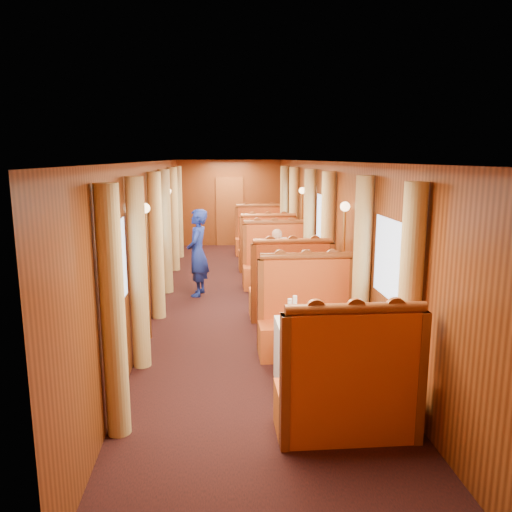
{
  "coord_description": "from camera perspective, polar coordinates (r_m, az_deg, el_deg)",
  "views": [
    {
      "loc": [
        -0.45,
        -8.69,
        2.56
      ],
      "look_at": [
        0.19,
        -1.07,
        1.05
      ],
      "focal_mm": 35.0,
      "sensor_mm": 36.0,
      "label": 1
    }
  ],
  "objects": [
    {
      "name": "teapot_back",
      "position": [
        5.61,
        7.14,
        -7.12
      ],
      "size": [
        0.16,
        0.13,
        0.12
      ],
      "primitive_type": null,
      "rotation": [
        0.0,
        0.0,
        0.21
      ],
      "color": "silver",
      "rests_on": "tea_tray"
    },
    {
      "name": "ceiling",
      "position": [
        8.7,
        -1.85,
        10.77
      ],
      "size": [
        3.0,
        12.0,
        0.01
      ],
      "primitive_type": null,
      "rotation": [
        3.14,
        0.0,
        0.0
      ],
      "color": "silver",
      "rests_on": "wall_left"
    },
    {
      "name": "floor",
      "position": [
        9.07,
        -1.75,
        -5.23
      ],
      "size": [
        3.0,
        12.0,
        0.01
      ],
      "primitive_type": null,
      "color": "black",
      "rests_on": "ground"
    },
    {
      "name": "window_right_mid",
      "position": [
        8.97,
        7.73,
        3.96
      ],
      "size": [
        0.01,
        1.2,
        0.9
      ],
      "primitive_type": null,
      "rotation": [
        1.57,
        0.0,
        -1.57
      ],
      "color": "#96ADCE",
      "rests_on": "wall_right"
    },
    {
      "name": "banquette_near_fwd",
      "position": [
        4.84,
        10.45,
        -15.23
      ],
      "size": [
        1.3,
        0.55,
        1.34
      ],
      "color": "#AA2812",
      "rests_on": "floor"
    },
    {
      "name": "curtain_right_near_b",
      "position": [
        6.4,
        11.97,
        -1.59
      ],
      "size": [
        0.22,
        0.22,
        2.35
      ],
      "primitive_type": "cylinder",
      "color": "#D9B86F",
      "rests_on": "floor"
    },
    {
      "name": "window_left_mid",
      "position": [
        8.82,
        -11.5,
        3.72
      ],
      "size": [
        0.01,
        1.2,
        0.9
      ],
      "primitive_type": null,
      "rotation": [
        1.57,
        0.0,
        1.57
      ],
      "color": "#96ADCE",
      "rests_on": "wall_left"
    },
    {
      "name": "curtain_left_near_b",
      "position": [
        6.2,
        -13.3,
        -2.05
      ],
      "size": [
        0.22,
        0.22,
        2.35
      ],
      "primitive_type": "cylinder",
      "color": "#D9B86F",
      "rests_on": "floor"
    },
    {
      "name": "table_far",
      "position": [
        12.44,
        0.83,
        1.06
      ],
      "size": [
        1.05,
        0.72,
        0.75
      ],
      "primitive_type": "cube",
      "color": "white",
      "rests_on": "floor"
    },
    {
      "name": "tea_tray",
      "position": [
        5.59,
        6.98,
        -7.72
      ],
      "size": [
        0.41,
        0.35,
        0.01
      ],
      "primitive_type": "cube",
      "rotation": [
        0.0,
        0.0,
        0.32
      ],
      "color": "silver",
      "rests_on": "table_near"
    },
    {
      "name": "rose_vase_mid",
      "position": [
        8.9,
        3.17,
        0.59
      ],
      "size": [
        0.06,
        0.06,
        0.36
      ],
      "rotation": [
        0.0,
        0.0,
        -0.18
      ],
      "color": "silver",
      "rests_on": "table_mid"
    },
    {
      "name": "curtain_right_mid_a",
      "position": [
        8.24,
        8.13,
        1.38
      ],
      "size": [
        0.22,
        0.22,
        2.35
      ],
      "primitive_type": "cylinder",
      "color": "#D9B86F",
      "rests_on": "floor"
    },
    {
      "name": "curtain_right_far_a",
      "position": [
        11.64,
        4.31,
        4.31
      ],
      "size": [
        0.22,
        0.22,
        2.35
      ],
      "primitive_type": "cylinder",
      "color": "#D9B86F",
      "rests_on": "floor"
    },
    {
      "name": "banquette_far_aft",
      "position": [
        13.43,
        0.41,
        2.02
      ],
      "size": [
        1.3,
        0.55,
        1.34
      ],
      "color": "#AA2812",
      "rests_on": "floor"
    },
    {
      "name": "wall_right",
      "position": [
        9.0,
        7.79,
        2.7
      ],
      "size": [
        0.01,
        12.0,
        2.5
      ],
      "primitive_type": null,
      "rotation": [
        1.57,
        0.0,
        -1.57
      ],
      "color": "brown",
      "rests_on": "floor"
    },
    {
      "name": "curtain_left_mid_b",
      "position": [
        9.62,
        -10.29,
        2.71
      ],
      "size": [
        0.22,
        0.22,
        2.35
      ],
      "primitive_type": "cylinder",
      "color": "#D9B86F",
      "rests_on": "floor"
    },
    {
      "name": "passenger",
      "position": [
        9.68,
        2.42,
        0.34
      ],
      "size": [
        0.4,
        0.44,
        0.76
      ],
      "color": "beige",
      "rests_on": "banquette_mid_aft"
    },
    {
      "name": "curtain_right_mid_b",
      "position": [
        9.74,
        6.1,
        2.94
      ],
      "size": [
        0.22,
        0.22,
        2.35
      ],
      "primitive_type": "cylinder",
      "color": "#D9B86F",
      "rests_on": "floor"
    },
    {
      "name": "fruit_plate",
      "position": [
        5.6,
        11.54,
        -7.74
      ],
      "size": [
        0.23,
        0.23,
        0.05
      ],
      "rotation": [
        0.0,
        0.0,
        -0.28
      ],
      "color": "white",
      "rests_on": "table_near"
    },
    {
      "name": "curtain_left_far_b",
      "position": [
        13.08,
        -8.86,
        4.97
      ],
      "size": [
        0.22,
        0.22,
        2.35
      ],
      "primitive_type": "cylinder",
      "color": "#D9B86F",
      "rests_on": "floor"
    },
    {
      "name": "banquette_mid_aft",
      "position": [
        10.01,
        2.22,
        -1.16
      ],
      "size": [
        1.3,
        0.55,
        1.34
      ],
      "color": "#AA2812",
      "rests_on": "floor"
    },
    {
      "name": "table_mid",
      "position": [
        9.04,
        2.99,
        -2.83
      ],
      "size": [
        1.05,
        0.72,
        0.75
      ],
      "primitive_type": "cube",
      "color": "white",
      "rests_on": "floor"
    },
    {
      "name": "teapot_right",
      "position": [
        5.51,
        7.49,
        -7.47
      ],
      "size": [
        0.17,
        0.14,
        0.12
      ],
      "primitive_type": null,
      "rotation": [
        0.0,
        0.0,
        -0.22
      ],
      "color": "silver",
      "rests_on": "tea_tray"
    },
    {
      "name": "window_left_near",
      "position": [
        5.41,
        -15.72,
        -1.11
      ],
      "size": [
        0.01,
        1.2,
        0.9
      ],
      "primitive_type": null,
      "rotation": [
        1.57,
        0.0,
        1.57
      ],
      "color": "#96ADCE",
      "rests_on": "wall_left"
    },
    {
      "name": "banquette_far_fwd",
      "position": [
        11.44,
        1.33,
        0.41
      ],
      "size": [
        1.3,
        0.55,
        1.34
      ],
      "color": "#AA2812",
      "rests_on": "floor"
    },
    {
      "name": "banquette_mid_fwd",
      "position": [
        8.06,
        3.97,
        -4.23
      ],
      "size": [
        1.3,
        0.55,
        1.34
      ],
      "color": "#AA2812",
      "rests_on": "floor"
    },
    {
      "name": "window_right_near",
      "position": [
        5.65,
        15.35,
        -0.58
      ],
      "size": [
        0.01,
        1.2,
        0.9
      ],
      "primitive_type": null,
      "rotation": [
        1.57,
        0.0,
        -1.57
      ],
      "color": "#96ADCE",
      "rests_on": "wall_right"
    },
    {
      "name": "curtain_right_near_a",
      "position": [
        4.97,
        17.11,
        -5.53
      ],
      "size": [
        0.22,
        0.22,
        2.35
      ],
      "primitive_type": "cylinder",
      "color": "#D9B86F",
      "rests_on": "floor"
    },
    {
      "name": "curtain_left_far_a",
      "position": [
        11.53,
        -9.39,
        4.13
      ],
      "size": [
        0.22,
        0.22,
        2.35
      ],
      "primitive_type": "cylinder",
      "color": "#D9B86F",
      "rests_on": "floor"
    },
    {
      "name": "wall_near",
      "position": [
        3.03,
        4.38,
        -14.56
      ],
      "size": [
        3.0,
        0.01,
        2.5
      ],
      "primitive_type": null,
      "rotation": [
        -1.57,
        0.0,
        0.0
      ],
      "color": "brown",
      "rests_on": "floor"
    },
    {
      "name": "curtain_left_mid_a",
      "position": [
        8.08,
        -11.32,
        1.08
      ],
      "size": [
        0.22,
        0.22,
        2.35
      ],
      "primitive_type": "cylinder",
      "color": "#D9B86F",
      "rests_on": "floor"
    },
    {
      "name": "sconce_right_aft",
      "position": [
        10.67,
        5.26,
        4.8
      ],
      "size": [
        0.14,
        0.14,
        1.95
      ],
      "color": "#BF8C3F",
      "rests_on": "floor"
    },
    {
      "name": "steward",
      "position": [
        9.36,
        -6.69,
        0.37
      ],
      "size": [
        0.49,
        0.65,
        1.63
      ],
      "primitive_type": "imported",
      "rotation": [
        0.0,
        0.0,
        -1.74
      ],
      "color": "navy",
      "rests_on": "floor"
    },
    {
      "name": "cup_outboard",
      "position": [
        5.76,
        4.46,
        -6.08
      ],
      "size": [
        0.08,
        0.08,
        0.26
      ],
      "rotation": [
        0.0,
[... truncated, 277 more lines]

